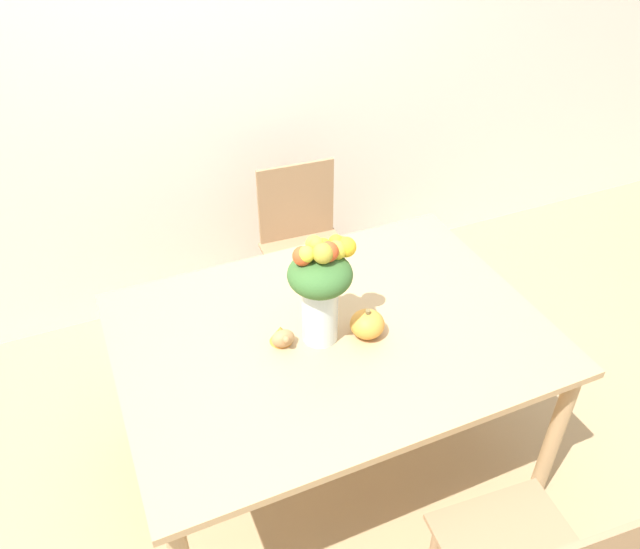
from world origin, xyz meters
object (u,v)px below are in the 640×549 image
(pumpkin, at_px, (367,324))
(dining_chair_near_window, at_px, (305,249))
(flower_vase, at_px, (321,286))
(turkey_figurine, at_px, (282,336))

(pumpkin, xyz_separation_m, dining_chair_near_window, (0.15, 0.96, -0.33))
(flower_vase, xyz_separation_m, pumpkin, (0.16, -0.06, -0.18))
(dining_chair_near_window, bearing_deg, pumpkin, -95.77)
(pumpkin, height_order, turkey_figurine, pumpkin)
(pumpkin, bearing_deg, flower_vase, 159.78)
(pumpkin, height_order, dining_chair_near_window, dining_chair_near_window)
(flower_vase, height_order, dining_chair_near_window, flower_vase)
(turkey_figurine, distance_m, dining_chair_near_window, 1.04)
(turkey_figurine, bearing_deg, flower_vase, -9.66)
(dining_chair_near_window, bearing_deg, flower_vase, -105.60)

